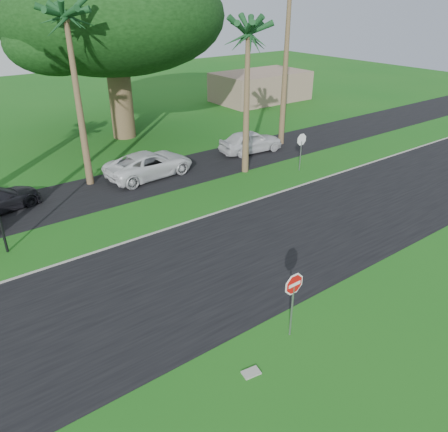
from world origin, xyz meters
TOP-DOWN VIEW (x-y plane):
  - ground at (0.00, 0.00)m, footprint 120.00×120.00m
  - road at (0.00, 2.00)m, footprint 120.00×8.00m
  - parking_strip at (0.00, 12.50)m, footprint 120.00×5.00m
  - curb at (0.00, 6.05)m, footprint 120.00×0.12m
  - stop_sign_near at (0.50, -3.00)m, footprint 1.05×0.07m
  - stop_sign_far at (12.00, 8.00)m, footprint 1.05×0.07m
  - palm_center at (0.00, 14.00)m, footprint 5.00×5.00m
  - palm_right_near at (9.00, 10.00)m, footprint 5.00×5.00m
  - canopy_tree at (6.00, 22.00)m, footprint 16.50×16.50m
  - building_far at (24.00, 26.00)m, footprint 10.00×6.00m
  - car_minivan at (3.56, 12.91)m, footprint 5.90×3.08m
  - car_pickup at (11.78, 12.82)m, footprint 4.92×2.39m
  - utility_slab at (-1.66, -3.55)m, footprint 0.60×0.43m

SIDE VIEW (x-z plane):
  - ground at x=0.00m, z-range 0.00..0.00m
  - road at x=0.00m, z-range 0.00..0.02m
  - parking_strip at x=0.00m, z-range 0.00..0.02m
  - curb at x=0.00m, z-range 0.00..0.06m
  - utility_slab at x=-1.66m, z-range 0.00..0.06m
  - car_minivan at x=3.56m, z-range 0.00..1.58m
  - car_pickup at x=11.78m, z-range 0.00..1.62m
  - building_far at x=24.00m, z-range 0.00..3.00m
  - stop_sign_near at x=0.50m, z-range 0.46..3.09m
  - stop_sign_far at x=12.00m, z-range 0.46..3.09m
  - palm_right_near at x=9.00m, z-range 3.44..12.94m
  - canopy_tree at x=6.00m, z-range 2.39..15.51m
  - palm_center at x=0.00m, z-range 3.91..14.41m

